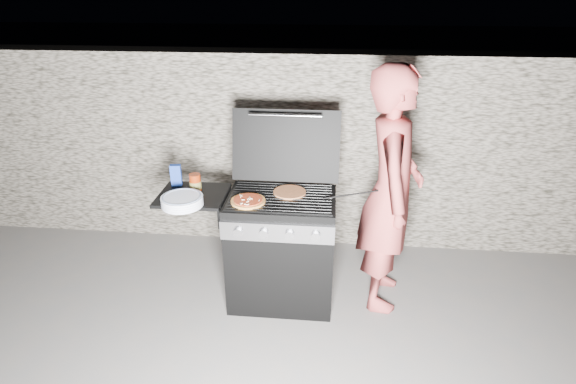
# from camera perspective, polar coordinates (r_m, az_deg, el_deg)

# --- Properties ---
(ground) EXTENTS (50.00, 50.00, 0.00)m
(ground) POSITION_cam_1_polar(r_m,az_deg,el_deg) (3.79, -0.77, -13.07)
(ground) COLOR #655E58
(stone_wall) EXTENTS (8.00, 0.35, 1.80)m
(stone_wall) POSITION_cam_1_polar(r_m,az_deg,el_deg) (4.27, 0.69, 5.42)
(stone_wall) COLOR gray
(stone_wall) RESTS_ON ground
(gas_grill) EXTENTS (1.34, 0.79, 0.91)m
(gas_grill) POSITION_cam_1_polar(r_m,az_deg,el_deg) (3.56, -4.85, -7.02)
(gas_grill) COLOR black
(gas_grill) RESTS_ON ground
(pizza_topped) EXTENTS (0.25, 0.25, 0.03)m
(pizza_topped) POSITION_cam_1_polar(r_m,az_deg,el_deg) (3.22, -5.09, -1.08)
(pizza_topped) COLOR #AA8B34
(pizza_topped) RESTS_ON gas_grill
(pizza_plain) EXTENTS (0.29, 0.29, 0.01)m
(pizza_plain) POSITION_cam_1_polar(r_m,az_deg,el_deg) (3.36, 0.20, -0.01)
(pizza_plain) COLOR #E58D53
(pizza_plain) RESTS_ON gas_grill
(sauce_jar) EXTENTS (0.11, 0.11, 0.13)m
(sauce_jar) POSITION_cam_1_polar(r_m,az_deg,el_deg) (3.46, -11.70, 1.20)
(sauce_jar) COLOR maroon
(sauce_jar) RESTS_ON gas_grill
(blue_carton) EXTENTS (0.09, 0.06, 0.17)m
(blue_carton) POSITION_cam_1_polar(r_m,az_deg,el_deg) (3.57, -14.02, 2.06)
(blue_carton) COLOR #1A389A
(blue_carton) RESTS_ON gas_grill
(plate_stack) EXTENTS (0.38, 0.38, 0.07)m
(plate_stack) POSITION_cam_1_polar(r_m,az_deg,el_deg) (3.27, -13.29, -1.11)
(plate_stack) COLOR white
(plate_stack) RESTS_ON gas_grill
(person) EXTENTS (0.51, 0.72, 1.87)m
(person) POSITION_cam_1_polar(r_m,az_deg,el_deg) (3.40, 12.91, -0.02)
(person) COLOR #AD4241
(person) RESTS_ON ground
(tongs) EXTENTS (0.46, 0.04, 0.09)m
(tongs) POSITION_cam_1_polar(r_m,az_deg,el_deg) (3.27, 8.50, -0.23)
(tongs) COLOR black
(tongs) RESTS_ON gas_grill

